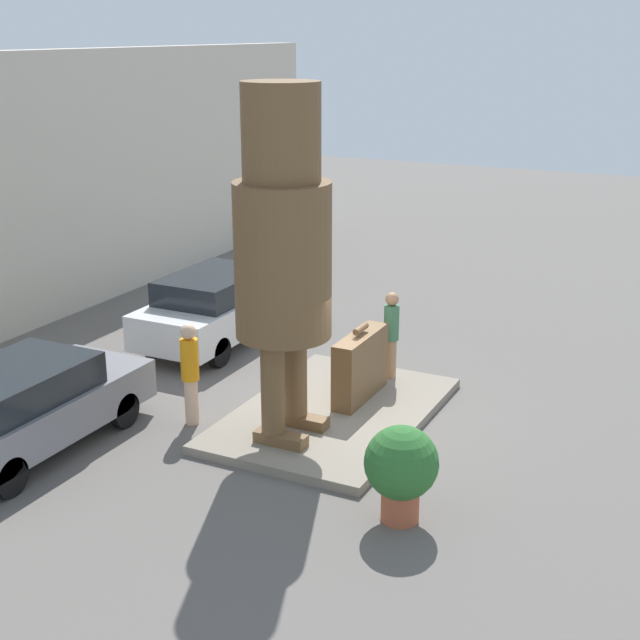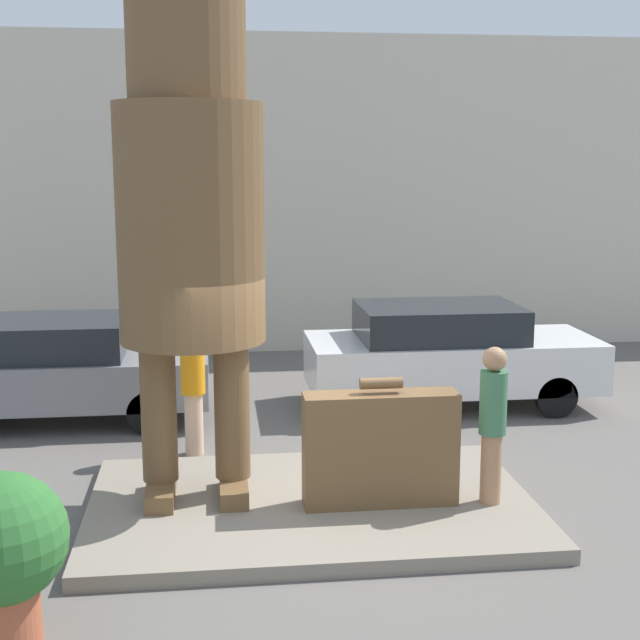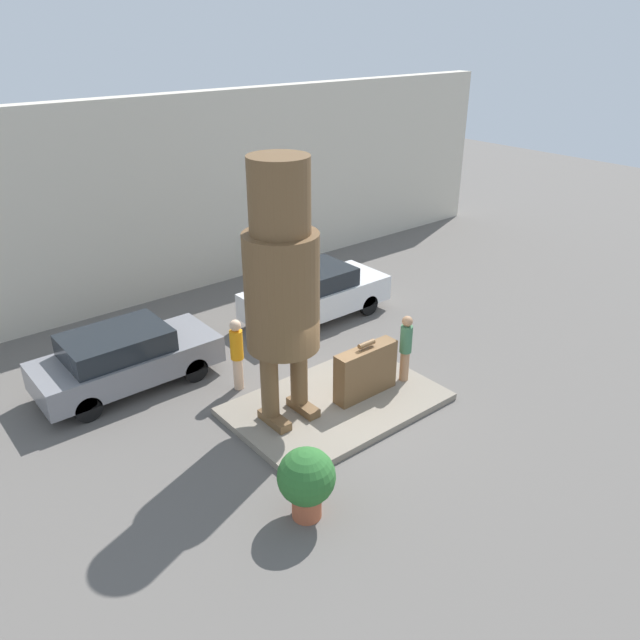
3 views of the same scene
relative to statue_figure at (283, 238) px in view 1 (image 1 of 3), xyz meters
name	(u,v)px [view 1 (image 1 of 3)]	position (x,y,z in m)	size (l,w,h in m)	color
ground_plane	(333,418)	(1.19, -0.30, -3.40)	(60.00, 60.00, 0.00)	#605B56
pedestal	(333,414)	(1.19, -0.30, -3.32)	(4.66, 3.05, 0.16)	gray
statue_figure	(283,238)	(0.00, 0.00, 0.00)	(1.50, 1.50, 5.54)	brown
giant_suitcase	(360,366)	(1.89, -0.49, -2.64)	(1.59, 0.39, 1.35)	brown
tourist	(391,331)	(3.04, -0.60, -2.33)	(0.28, 0.28, 1.66)	#A87A56
parked_car_grey	(27,405)	(-2.05, 3.51, -2.62)	(4.22, 1.77, 1.47)	gray
parked_car_white	(219,305)	(3.71, 3.61, -2.59)	(4.31, 1.78, 1.54)	silver
planter_pot	(401,467)	(-1.43, -2.56, -2.60)	(1.02, 1.02, 1.38)	#AD5638
worker_hivis	(190,370)	(-0.06, 1.77, -2.42)	(0.30, 0.30, 1.78)	beige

